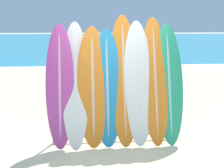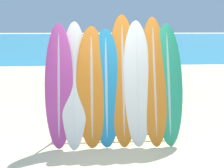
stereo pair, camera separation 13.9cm
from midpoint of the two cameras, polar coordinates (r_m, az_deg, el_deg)
The scene contains 14 objects.
ground_plane at distance 4.58m, azimuth 0.44°, elevation -15.61°, with size 160.00×160.00×0.00m, color beige.
ocean_water at distance 43.41m, azimuth -4.70°, elevation 9.66°, with size 120.00×60.00×0.01m.
surfboard_rack at distance 4.97m, azimuth 0.03°, elevation -7.03°, with size 2.39×0.04×0.92m.
surfboard_slot_0 at distance 4.85m, azimuth -12.10°, elevation -0.32°, with size 0.51×0.72×2.21m.
surfboard_slot_1 at distance 4.85m, azimuth -8.83°, elevation 0.05°, with size 0.50×0.93×2.25m.
surfboard_slot_2 at distance 4.81m, azimuth -5.02°, elevation -0.49°, with size 0.57×0.73×2.16m.
surfboard_slot_3 at distance 4.82m, azimuth -1.84°, elevation -0.72°, with size 0.54×0.69×2.11m.
surfboard_slot_4 at distance 4.86m, azimuth 1.81°, elevation 1.00°, with size 0.53×0.81×2.38m.
surfboard_slot_5 at distance 4.88m, azimuth 4.91°, elevation 0.36°, with size 0.54×0.78×2.27m.
surfboard_slot_6 at distance 4.96m, azimuth 8.57°, elevation 0.84°, with size 0.52×0.85×2.34m.
surfboard_slot_7 at distance 5.02m, azimuth 11.53°, elevation 0.17°, with size 0.54×0.76×2.22m.
person_near_water at distance 10.06m, azimuth 5.00°, elevation 5.18°, with size 0.28×0.25×1.61m.
person_mid_beach at distance 8.55m, azimuth 12.09°, elevation 4.13°, with size 0.29×0.23×1.74m.
person_far_left at distance 10.97m, azimuth 5.99°, elevation 5.83°, with size 0.28×0.22×1.63m.
Camera 1 is at (-0.47, -4.01, 2.16)m, focal length 42.00 mm.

